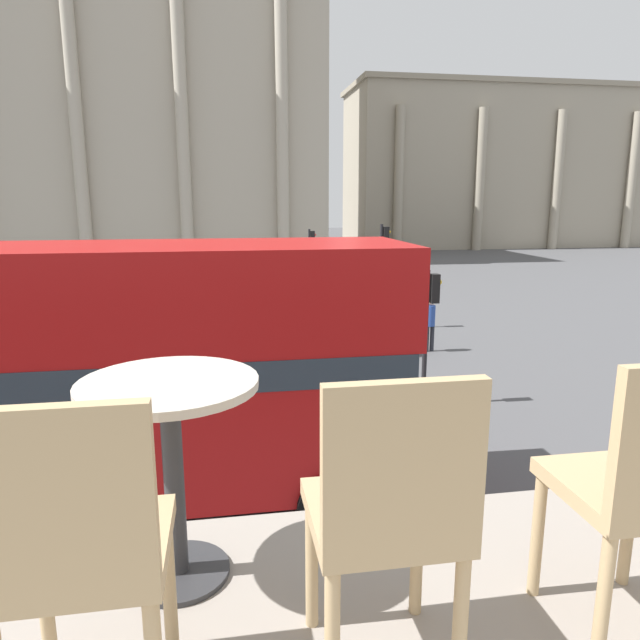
{
  "coord_description": "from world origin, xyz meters",
  "views": [
    {
      "loc": [
        1.16,
        -2.22,
        5.04
      ],
      "look_at": [
        4.14,
        15.53,
        1.21
      ],
      "focal_mm": 32.0,
      "sensor_mm": 36.0,
      "label": 1
    }
  ],
  "objects_px": {
    "plaza_building_right": "(493,169)",
    "pedestrian_blue": "(430,321)",
    "double_decker_bus": "(38,374)",
    "cafe_chair_0": "(78,548)",
    "traffic_light_far": "(311,252)",
    "traffic_light_mid": "(383,262)",
    "cafe_chair_1": "(389,511)",
    "pedestrian_olive": "(332,311)",
    "traffic_light_near": "(429,317)",
    "pedestrian_white": "(262,299)",
    "car_black": "(337,333)",
    "plaza_building_left": "(97,109)",
    "cafe_dining_table": "(171,435)",
    "pedestrian_red": "(177,326)"
  },
  "relations": [
    {
      "from": "plaza_building_left",
      "to": "plaza_building_right",
      "type": "distance_m",
      "value": 40.42
    },
    {
      "from": "cafe_chair_0",
      "to": "pedestrian_white",
      "type": "distance_m",
      "value": 22.86
    },
    {
      "from": "car_black",
      "to": "pedestrian_white",
      "type": "relative_size",
      "value": 2.65
    },
    {
      "from": "traffic_light_near",
      "to": "traffic_light_mid",
      "type": "bearing_deg",
      "value": 81.98
    },
    {
      "from": "plaza_building_right",
      "to": "pedestrian_blue",
      "type": "height_order",
      "value": "plaza_building_right"
    },
    {
      "from": "plaza_building_left",
      "to": "traffic_light_near",
      "type": "relative_size",
      "value": 10.69
    },
    {
      "from": "traffic_light_near",
      "to": "traffic_light_mid",
      "type": "distance_m",
      "value": 8.55
    },
    {
      "from": "cafe_dining_table",
      "to": "pedestrian_white",
      "type": "distance_m",
      "value": 22.26
    },
    {
      "from": "plaza_building_left",
      "to": "double_decker_bus",
      "type": "bearing_deg",
      "value": -80.68
    },
    {
      "from": "plaza_building_left",
      "to": "pedestrian_olive",
      "type": "height_order",
      "value": "plaza_building_left"
    },
    {
      "from": "traffic_light_near",
      "to": "pedestrian_olive",
      "type": "xyz_separation_m",
      "value": [
        -1.05,
        7.11,
        -1.19
      ]
    },
    {
      "from": "double_decker_bus",
      "to": "traffic_light_near",
      "type": "height_order",
      "value": "double_decker_bus"
    },
    {
      "from": "cafe_chair_1",
      "to": "double_decker_bus",
      "type": "bearing_deg",
      "value": 117.58
    },
    {
      "from": "plaza_building_right",
      "to": "car_black",
      "type": "relative_size",
      "value": 7.59
    },
    {
      "from": "cafe_chair_0",
      "to": "pedestrian_red",
      "type": "bearing_deg",
      "value": 101.46
    },
    {
      "from": "cafe_chair_0",
      "to": "pedestrian_olive",
      "type": "bearing_deg",
      "value": 84.88
    },
    {
      "from": "traffic_light_mid",
      "to": "plaza_building_left",
      "type": "bearing_deg",
      "value": 118.11
    },
    {
      "from": "cafe_chair_0",
      "to": "traffic_light_near",
      "type": "bearing_deg",
      "value": 73.26
    },
    {
      "from": "pedestrian_white",
      "to": "traffic_light_far",
      "type": "bearing_deg",
      "value": 163.14
    },
    {
      "from": "cafe_chair_0",
      "to": "pedestrian_white",
      "type": "bearing_deg",
      "value": 92.64
    },
    {
      "from": "traffic_light_near",
      "to": "pedestrian_olive",
      "type": "height_order",
      "value": "traffic_light_near"
    },
    {
      "from": "cafe_chair_0",
      "to": "plaza_building_left",
      "type": "bearing_deg",
      "value": 108.12
    },
    {
      "from": "traffic_light_far",
      "to": "traffic_light_mid",
      "type": "bearing_deg",
      "value": -79.45
    },
    {
      "from": "cafe_dining_table",
      "to": "traffic_light_far",
      "type": "bearing_deg",
      "value": 80.45
    },
    {
      "from": "plaza_building_left",
      "to": "traffic_light_far",
      "type": "bearing_deg",
      "value": -56.13
    },
    {
      "from": "double_decker_bus",
      "to": "pedestrian_white",
      "type": "relative_size",
      "value": 7.2
    },
    {
      "from": "cafe_chair_1",
      "to": "pedestrian_blue",
      "type": "xyz_separation_m",
      "value": [
        6.31,
        16.46,
        -3.18
      ]
    },
    {
      "from": "traffic_light_far",
      "to": "plaza_building_left",
      "type": "bearing_deg",
      "value": 123.87
    },
    {
      "from": "traffic_light_mid",
      "to": "plaza_building_right",
      "type": "bearing_deg",
      "value": 59.16
    },
    {
      "from": "cafe_chair_1",
      "to": "pedestrian_blue",
      "type": "bearing_deg",
      "value": 73.31
    },
    {
      "from": "plaza_building_right",
      "to": "traffic_light_far",
      "type": "distance_m",
      "value": 39.93
    },
    {
      "from": "cafe_chair_1",
      "to": "pedestrian_olive",
      "type": "relative_size",
      "value": 0.51
    },
    {
      "from": "traffic_light_near",
      "to": "pedestrian_red",
      "type": "height_order",
      "value": "traffic_light_near"
    },
    {
      "from": "cafe_chair_0",
      "to": "traffic_light_far",
      "type": "height_order",
      "value": "cafe_chair_0"
    },
    {
      "from": "car_black",
      "to": "pedestrian_blue",
      "type": "xyz_separation_m",
      "value": [
        3.15,
        -0.22,
        0.35
      ]
    },
    {
      "from": "double_decker_bus",
      "to": "plaza_building_left",
      "type": "relative_size",
      "value": 0.32
    },
    {
      "from": "car_black",
      "to": "double_decker_bus",
      "type": "bearing_deg",
      "value": 20.33
    },
    {
      "from": "pedestrian_blue",
      "to": "double_decker_bus",
      "type": "bearing_deg",
      "value": 175.03
    },
    {
      "from": "pedestrian_olive",
      "to": "traffic_light_near",
      "type": "bearing_deg",
      "value": -38.36
    },
    {
      "from": "double_decker_bus",
      "to": "cafe_chair_0",
      "type": "relative_size",
      "value": 12.55
    },
    {
      "from": "cafe_chair_0",
      "to": "traffic_light_far",
      "type": "bearing_deg",
      "value": 87.73
    },
    {
      "from": "plaza_building_right",
      "to": "traffic_light_mid",
      "type": "distance_m",
      "value": 45.81
    },
    {
      "from": "car_black",
      "to": "pedestrian_red",
      "type": "distance_m",
      "value": 5.16
    },
    {
      "from": "plaza_building_right",
      "to": "pedestrian_white",
      "type": "height_order",
      "value": "plaza_building_right"
    },
    {
      "from": "cafe_chair_0",
      "to": "pedestrian_olive",
      "type": "distance_m",
      "value": 19.48
    },
    {
      "from": "traffic_light_mid",
      "to": "pedestrian_red",
      "type": "height_order",
      "value": "traffic_light_mid"
    },
    {
      "from": "cafe_dining_table",
      "to": "plaza_building_left",
      "type": "relative_size",
      "value": 0.02
    },
    {
      "from": "cafe_chair_0",
      "to": "plaza_building_left",
      "type": "relative_size",
      "value": 0.03
    },
    {
      "from": "cafe_chair_1",
      "to": "plaza_building_right",
      "type": "relative_size",
      "value": 0.03
    },
    {
      "from": "traffic_light_far",
      "to": "pedestrian_red",
      "type": "height_order",
      "value": "traffic_light_far"
    }
  ]
}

